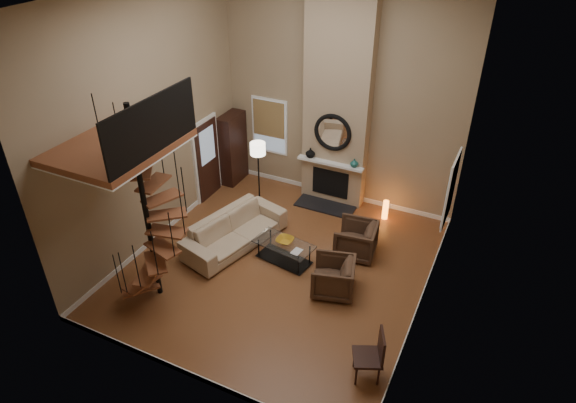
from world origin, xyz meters
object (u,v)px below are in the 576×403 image
at_px(hutch, 233,149).
at_px(armchair_near, 359,240).
at_px(armchair_far, 337,277).
at_px(floor_lamp, 258,154).
at_px(side_chair, 373,354).
at_px(sofa, 235,230).
at_px(accent_lamp, 385,210).
at_px(coffee_table, 284,250).

distance_m(hutch, armchair_near, 4.53).
bearing_deg(armchair_far, floor_lamp, -142.36).
xyz_separation_m(armchair_near, floor_lamp, (-2.97, 0.88, 1.06)).
xyz_separation_m(armchair_far, side_chair, (1.27, -1.69, 0.17)).
relative_size(hutch, sofa, 0.78).
xyz_separation_m(sofa, armchair_near, (2.63, 0.89, -0.04)).
bearing_deg(sofa, hutch, 46.32).
bearing_deg(accent_lamp, floor_lamp, -167.07).
distance_m(coffee_table, accent_lamp, 2.94).
xyz_separation_m(sofa, accent_lamp, (2.76, 2.49, -0.15)).
bearing_deg(hutch, floor_lamp, -32.36).
xyz_separation_m(armchair_far, accent_lamp, (0.13, 2.95, -0.10)).
height_order(armchair_far, coffee_table, armchair_far).
distance_m(sofa, coffee_table, 1.25).
relative_size(hutch, coffee_table, 1.42).
bearing_deg(armchair_near, sofa, -78.24).
bearing_deg(accent_lamp, side_chair, -76.18).
relative_size(armchair_near, side_chair, 0.88).
height_order(armchair_near, floor_lamp, floor_lamp).
bearing_deg(accent_lamp, sofa, -137.90).
relative_size(armchair_far, accent_lamp, 1.70).
relative_size(armchair_near, floor_lamp, 0.51).
bearing_deg(side_chair, coffee_table, 141.42).
relative_size(armchair_near, armchair_far, 1.04).
distance_m(armchair_far, floor_lamp, 3.87).
bearing_deg(coffee_table, side_chair, -38.58).
xyz_separation_m(sofa, armchair_far, (2.63, -0.47, -0.04)).
bearing_deg(hutch, accent_lamp, -0.70).
bearing_deg(armchair_near, coffee_table, -63.02).
distance_m(armchair_far, accent_lamp, 2.96).
relative_size(armchair_far, floor_lamp, 0.49).
relative_size(floor_lamp, accent_lamp, 3.46).
distance_m(armchair_near, armchair_far, 1.36).
xyz_separation_m(armchair_near, armchair_far, (-0.00, -1.36, 0.00)).
bearing_deg(side_chair, sofa, 151.08).
xyz_separation_m(sofa, side_chair, (3.90, -2.15, 0.13)).
relative_size(coffee_table, accent_lamp, 2.78).
bearing_deg(accent_lamp, coffee_table, -120.82).
bearing_deg(sofa, side_chair, -103.95).
xyz_separation_m(accent_lamp, side_chair, (1.14, -4.64, 0.28)).
height_order(armchair_near, coffee_table, armchair_near).
height_order(armchair_near, accent_lamp, armchair_near).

